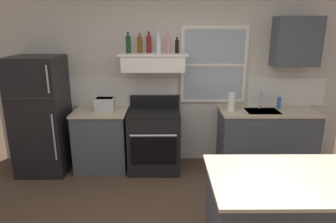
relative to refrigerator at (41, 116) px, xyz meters
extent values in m
cube|color=beige|center=(1.90, 0.39, 0.49)|extent=(5.40, 0.06, 2.70)
cube|color=silver|center=(0.75, 0.35, 0.27)|extent=(2.50, 0.02, 0.44)
cube|color=silver|center=(3.70, 0.35, 0.27)|extent=(1.20, 0.02, 0.44)
cube|color=white|center=(2.55, 0.34, 0.69)|extent=(1.00, 0.04, 1.15)
cube|color=#9EADBC|center=(2.55, 0.33, 0.69)|extent=(0.90, 0.01, 1.05)
cube|color=white|center=(2.55, 0.32, 0.69)|extent=(0.90, 0.02, 0.04)
cube|color=black|center=(0.00, 0.00, 0.00)|extent=(0.70, 0.68, 1.72)
cube|color=#333333|center=(0.00, -0.34, 0.34)|extent=(0.69, 0.00, 0.01)
cylinder|color=#A5A8AD|center=(0.30, -0.37, -0.20)|extent=(0.02, 0.02, 0.66)
cylinder|color=#A5A8AD|center=(0.30, -0.37, 0.60)|extent=(0.02, 0.02, 0.36)
cube|color=#474C56|center=(0.85, 0.06, -0.42)|extent=(0.76, 0.60, 0.88)
cube|color=#C6B793|center=(0.85, 0.06, 0.04)|extent=(0.79, 0.63, 0.03)
cube|color=silver|center=(0.92, 0.09, 0.15)|extent=(0.28, 0.20, 0.19)
cube|color=black|center=(0.92, 0.09, 0.24)|extent=(0.24, 0.16, 0.01)
cube|color=black|center=(0.78, 0.09, 0.18)|extent=(0.02, 0.03, 0.02)
cube|color=black|center=(1.65, 0.02, -0.42)|extent=(0.76, 0.64, 0.87)
cube|color=black|center=(1.65, 0.02, 0.03)|extent=(0.76, 0.64, 0.04)
cube|color=black|center=(1.65, 0.31, 0.14)|extent=(0.76, 0.06, 0.18)
cube|color=black|center=(1.65, -0.30, -0.44)|extent=(0.65, 0.01, 0.40)
cylinder|color=silver|center=(1.65, -0.34, -0.19)|extent=(0.65, 0.03, 0.03)
cube|color=white|center=(1.65, 0.12, 0.75)|extent=(0.88, 0.48, 0.22)
cube|color=#262628|center=(1.65, -0.10, 0.67)|extent=(0.75, 0.02, 0.04)
cube|color=white|center=(1.65, 0.12, 0.87)|extent=(0.96, 0.52, 0.02)
cylinder|color=#143819|center=(1.30, 0.10, 1.01)|extent=(0.07, 0.07, 0.24)
cylinder|color=#143819|center=(1.30, 0.10, 1.15)|extent=(0.03, 0.03, 0.06)
cylinder|color=brown|center=(1.45, 0.17, 1.00)|extent=(0.07, 0.07, 0.22)
cylinder|color=brown|center=(1.45, 0.17, 1.14)|extent=(0.03, 0.03, 0.06)
cylinder|color=maroon|center=(1.58, 0.17, 1.01)|extent=(0.07, 0.07, 0.24)
cylinder|color=maroon|center=(1.58, 0.17, 1.16)|extent=(0.03, 0.03, 0.06)
cylinder|color=silver|center=(1.72, 0.07, 1.01)|extent=(0.06, 0.06, 0.24)
cylinder|color=silver|center=(1.72, 0.07, 1.16)|extent=(0.03, 0.03, 0.06)
cylinder|color=#C67F84|center=(1.86, 0.11, 1.00)|extent=(0.07, 0.07, 0.22)
cylinder|color=#C67F84|center=(1.86, 0.11, 1.14)|extent=(0.03, 0.03, 0.06)
cylinder|color=black|center=(1.98, 0.13, 0.98)|extent=(0.06, 0.06, 0.18)
cylinder|color=black|center=(1.98, 0.13, 1.09)|extent=(0.02, 0.02, 0.05)
cube|color=#474C56|center=(3.35, 0.06, -0.42)|extent=(1.40, 0.60, 0.88)
cube|color=#C6B793|center=(3.35, 0.06, 0.04)|extent=(1.43, 0.63, 0.03)
cube|color=#B7BABC|center=(3.25, 0.04, 0.05)|extent=(0.48, 0.36, 0.01)
cylinder|color=silver|center=(3.25, 0.18, 0.19)|extent=(0.03, 0.03, 0.28)
cylinder|color=silver|center=(3.25, 0.10, 0.31)|extent=(0.02, 0.16, 0.02)
cylinder|color=white|center=(2.79, 0.06, 0.19)|extent=(0.11, 0.11, 0.27)
cylinder|color=blue|center=(3.53, 0.16, 0.14)|extent=(0.06, 0.06, 0.18)
cube|color=#C6B793|center=(2.89, -1.95, 0.04)|extent=(1.40, 0.90, 0.03)
cube|color=#474C56|center=(3.70, 0.20, 1.04)|extent=(0.64, 0.32, 0.70)
camera|label=1|loc=(1.83, -4.15, 1.25)|focal=31.68mm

